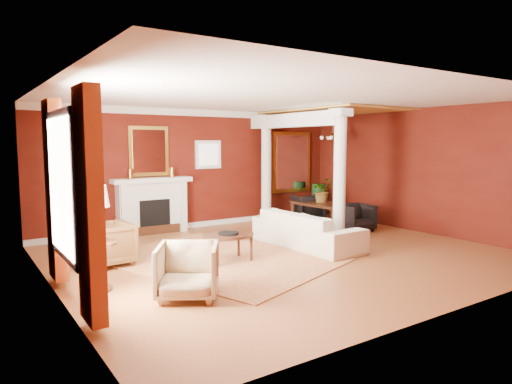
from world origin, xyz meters
TOP-DOWN VIEW (x-y plane):
  - ground at (0.00, 0.00)m, footprint 8.00×8.00m
  - room_shell at (0.00, 0.00)m, footprint 8.04×7.04m
  - fireplace at (-1.30, 3.32)m, footprint 1.85×0.42m
  - overmantel_mirror at (-1.30, 3.45)m, footprint 0.95×0.07m
  - flank_window_left at (-2.85, 3.46)m, footprint 0.70×0.07m
  - flank_window_right at (0.25, 3.46)m, footprint 0.70×0.07m
  - left_window at (-3.89, -0.60)m, footprint 0.21×2.55m
  - column_front at (1.70, 0.30)m, footprint 0.36×0.36m
  - column_back at (1.70, 3.00)m, footprint 0.36×0.36m
  - header_beam at (1.70, 1.90)m, footprint 0.30×3.20m
  - amber_ceiling at (2.85, 1.75)m, footprint 2.30×3.40m
  - dining_mirror at (2.90, 3.45)m, footprint 1.30×0.07m
  - chandelier at (2.90, 1.80)m, footprint 0.60×0.62m
  - crown_trim at (0.00, 3.46)m, footprint 8.00×0.08m
  - base_trim at (0.00, 3.46)m, footprint 8.00×0.08m
  - rug at (-1.21, 0.35)m, footprint 4.07×4.69m
  - sofa at (0.77, 0.25)m, footprint 0.81×2.47m
  - armchair_leopard at (-2.99, 1.05)m, footprint 0.79×0.84m
  - armchair_stripe at (-2.54, -1.21)m, footprint 1.07×1.05m
  - coffee_table at (-1.13, 0.12)m, footprint 0.97×0.97m
  - coffee_book at (-1.14, 0.17)m, footprint 0.16×0.05m
  - side_table at (-3.50, -0.21)m, footprint 0.60×0.60m
  - dining_table at (2.77, 1.99)m, footprint 0.66×1.63m
  - dining_chair_near at (2.83, 0.87)m, footprint 0.76×0.73m
  - dining_chair_far at (2.89, 2.72)m, footprint 0.90×0.87m
  - green_urn at (3.50, 3.00)m, footprint 0.40×0.40m
  - potted_plant at (2.76, 2.01)m, footprint 0.67×0.72m

SIDE VIEW (x-z plane):
  - ground at x=0.00m, z-range 0.00..0.00m
  - rug at x=-1.21m, z-range 0.00..0.02m
  - base_trim at x=0.00m, z-range 0.00..0.12m
  - dining_chair_near at x=2.83m, z-range 0.00..0.72m
  - green_urn at x=3.50m, z-range -0.10..0.85m
  - dining_chair_far at x=2.89m, z-range 0.00..0.77m
  - armchair_leopard at x=-2.99m, z-range 0.00..0.81m
  - armchair_stripe at x=-2.54m, z-range 0.00..0.82m
  - dining_table at x=2.77m, z-range 0.00..0.89m
  - coffee_table at x=-1.13m, z-range 0.20..0.69m
  - sofa at x=0.77m, z-range 0.00..0.96m
  - coffee_book at x=-1.14m, z-range 0.49..0.71m
  - fireplace at x=-1.30m, z-range 0.00..1.29m
  - side_table at x=-3.50m, z-range 0.26..1.76m
  - potted_plant at x=2.76m, z-range 0.89..1.38m
  - left_window at x=-3.89m, z-range 0.12..2.72m
  - column_front at x=1.70m, z-range 0.03..2.83m
  - column_back at x=1.70m, z-range 0.03..2.83m
  - dining_mirror at x=2.90m, z-range 0.70..2.40m
  - flank_window_left at x=-2.85m, z-range 1.45..2.15m
  - flank_window_right at x=0.25m, z-range 1.45..2.15m
  - overmantel_mirror at x=-1.30m, z-range 1.33..2.47m
  - room_shell at x=0.00m, z-range 0.56..3.48m
  - chandelier at x=2.90m, z-range 1.87..2.62m
  - header_beam at x=1.70m, z-range 2.46..2.78m
  - crown_trim at x=0.00m, z-range 2.74..2.90m
  - amber_ceiling at x=2.85m, z-range 2.85..2.89m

